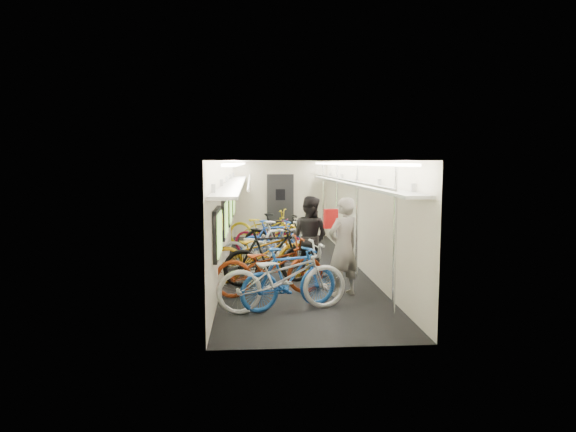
{
  "coord_description": "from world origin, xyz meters",
  "views": [
    {
      "loc": [
        -0.91,
        -11.34,
        2.38
      ],
      "look_at": [
        -0.08,
        0.31,
        1.15
      ],
      "focal_mm": 32.0,
      "sensor_mm": 36.0,
      "label": 1
    }
  ],
  "objects": [
    {
      "name": "bicycle_8",
      "position": [
        -0.51,
        1.79,
        0.46
      ],
      "size": [
        1.85,
        1.07,
        0.92
      ],
      "primitive_type": "imported",
      "rotation": [
        0.0,
        0.0,
        1.29
      ],
      "color": "maroon",
      "rests_on": "ground"
    },
    {
      "name": "bicycle_0",
      "position": [
        -0.43,
        -3.33,
        0.55
      ],
      "size": [
        2.21,
        1.13,
        1.11
      ],
      "primitive_type": "imported",
      "rotation": [
        0.0,
        0.0,
        1.77
      ],
      "color": "#BBB9BF",
      "rests_on": "ground"
    },
    {
      "name": "passenger_near",
      "position": [
        0.71,
        -2.42,
        0.88
      ],
      "size": [
        0.77,
        0.69,
        1.76
      ],
      "primitive_type": "imported",
      "rotation": [
        0.0,
        0.0,
        3.68
      ],
      "color": "gray",
      "rests_on": "ground"
    },
    {
      "name": "bicycle_2",
      "position": [
        -0.6,
        -2.35,
        0.52
      ],
      "size": [
        2.1,
        1.08,
        1.05
      ],
      "primitive_type": "imported",
      "rotation": [
        0.0,
        0.0,
        1.77
      ],
      "color": "maroon",
      "rests_on": "ground"
    },
    {
      "name": "bicycle_10",
      "position": [
        -0.58,
        2.93,
        0.54
      ],
      "size": [
        2.17,
        1.28,
        1.08
      ],
      "primitive_type": "imported",
      "rotation": [
        0.0,
        0.0,
        1.27
      ],
      "color": "gold",
      "rests_on": "ground"
    },
    {
      "name": "bicycle_5",
      "position": [
        -0.26,
        -0.44,
        0.57
      ],
      "size": [
        1.97,
        1.13,
        1.14
      ],
      "primitive_type": "imported",
      "rotation": [
        0.0,
        0.0,
        1.91
      ],
      "color": "silver",
      "rests_on": "ground"
    },
    {
      "name": "bicycle_1",
      "position": [
        -0.31,
        -3.22,
        0.51
      ],
      "size": [
        1.77,
        1.07,
        1.03
      ],
      "primitive_type": "imported",
      "rotation": [
        0.0,
        0.0,
        1.94
      ],
      "color": "#1B4EA5",
      "rests_on": "ground"
    },
    {
      "name": "bicycle_7",
      "position": [
        -0.38,
        0.9,
        0.5
      ],
      "size": [
        1.74,
        0.9,
        1.0
      ],
      "primitive_type": "imported",
      "rotation": [
        0.0,
        0.0,
        1.84
      ],
      "color": "#1C46AC",
      "rests_on": "ground"
    },
    {
      "name": "train_car_shell",
      "position": [
        -0.36,
        0.71,
        1.66
      ],
      "size": [
        10.0,
        10.0,
        10.0
      ],
      "color": "black",
      "rests_on": "ground"
    },
    {
      "name": "passenger_mid",
      "position": [
        0.27,
        -0.94,
        0.84
      ],
      "size": [
        1.04,
        0.99,
        1.69
      ],
      "primitive_type": "imported",
      "rotation": [
        0.0,
        0.0,
        2.56
      ],
      "color": "black",
      "rests_on": "ground"
    },
    {
      "name": "bicycle_6",
      "position": [
        -0.72,
        -0.16,
        0.48
      ],
      "size": [
        1.94,
        1.17,
        0.96
      ],
      "primitive_type": "imported",
      "rotation": [
        0.0,
        0.0,
        1.26
      ],
      "color": "#9C9CA0",
      "rests_on": "ground"
    },
    {
      "name": "bicycle_9",
      "position": [
        -0.21,
        1.51,
        0.55
      ],
      "size": [
        1.87,
        0.69,
        1.1
      ],
      "primitive_type": "imported",
      "rotation": [
        0.0,
        0.0,
        1.67
      ],
      "color": "black",
      "rests_on": "ground"
    },
    {
      "name": "bicycle_4",
      "position": [
        -0.74,
        -1.17,
        0.57
      ],
      "size": [
        2.29,
        1.29,
        1.14
      ],
      "primitive_type": "imported",
      "rotation": [
        0.0,
        0.0,
        1.83
      ],
      "color": "#BA7E11",
      "rests_on": "ground"
    },
    {
      "name": "backpack",
      "position": [
        0.63,
        -1.5,
        1.28
      ],
      "size": [
        0.27,
        0.16,
        0.38
      ],
      "primitive_type": "cube",
      "rotation": [
        0.0,
        0.0,
        0.09
      ],
      "color": "#AE1111",
      "rests_on": "passenger_near"
    },
    {
      "name": "bicycle_3",
      "position": [
        -0.56,
        -1.5,
        0.56
      ],
      "size": [
        1.95,
        1.04,
        1.13
      ],
      "primitive_type": "imported",
      "rotation": [
        0.0,
        0.0,
        1.86
      ],
      "color": "black",
      "rests_on": "ground"
    }
  ]
}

